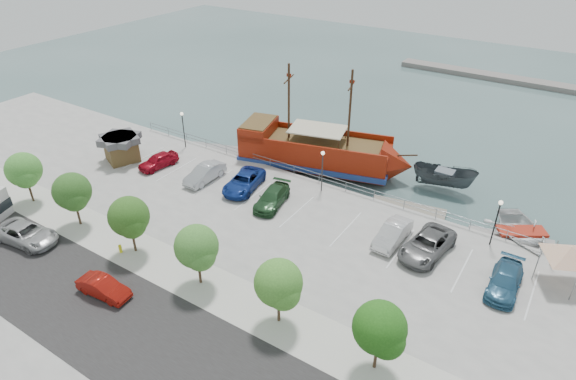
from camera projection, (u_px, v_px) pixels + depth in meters
The scene contains 32 objects.
ground at pixel (285, 231), 43.09m from camera, with size 160.00×160.00×0.00m, color #365250.
street at pixel (150, 341), 31.04m from camera, with size 100.00×8.00×0.04m, color black.
sidewalk at pixel (211, 287), 35.36m from camera, with size 100.00×4.00×0.05m, color beige.
seawall_railing at pixel (328, 180), 47.93m from camera, with size 50.00×0.06×1.00m.
far_shore at pixel (522, 81), 77.87m from camera, with size 40.00×3.00×0.80m, color slate.
pirate_ship at pixel (327, 154), 51.93m from camera, with size 19.28×9.51×11.94m.
patrol_boat at pixel (444, 179), 48.70m from camera, with size 2.38×6.33×2.45m, color #3D4347.
speedboat at pixel (521, 235), 41.44m from camera, with size 4.91×6.87×1.42m, color silver.
dock_west at pixel (219, 150), 56.72m from camera, with size 7.57×2.16×0.43m, color gray.
dock_mid at pixel (408, 209), 45.90m from camera, with size 6.98×1.99×0.40m, color gray.
dock_east at pixel (511, 241), 41.57m from camera, with size 7.04×2.01×0.40m, color gray.
shed at pixel (121, 147), 52.09m from camera, with size 4.59×4.59×2.86m.
canopy_tent at pixel (572, 247), 34.29m from camera, with size 5.65×5.65×3.71m.
street_van at pixel (26, 234), 39.78m from camera, with size 2.62×5.68×1.58m, color #A3A3A3.
street_sedan at pixel (103, 287), 34.39m from camera, with size 1.45×4.17×1.37m, color maroon.
fire_hydrant at pixel (120, 248), 38.68m from camera, with size 0.28×0.28×0.80m.
lamp_post_left at pixel (183, 123), 54.11m from camera, with size 0.36×0.36×4.28m.
lamp_post_mid at pixel (322, 164), 45.75m from camera, with size 0.36×0.36×4.28m.
lamp_post_right at pixel (498, 215), 38.31m from camera, with size 0.36×0.36×4.28m.
tree_a at pixel (24, 171), 43.77m from camera, with size 3.30×3.20×5.00m.
tree_b at pixel (73, 193), 40.52m from camera, with size 3.30×3.20×5.00m.
tree_c at pixel (130, 218), 37.27m from camera, with size 3.30×3.20×5.00m.
tree_d at pixel (197, 249), 34.02m from camera, with size 3.30×3.20×5.00m.
tree_e at pixel (280, 285), 30.77m from camera, with size 3.30×3.20×5.00m.
tree_f at pixel (381, 331), 27.51m from camera, with size 3.30×3.20×5.00m.
parked_car_a at pixel (158, 161), 51.09m from camera, with size 1.79×4.44×1.51m, color maroon.
parked_car_b at pixel (205, 173), 48.55m from camera, with size 1.72×4.92×1.62m, color #A9ABAF.
parked_car_c at pixel (244, 182), 47.18m from camera, with size 2.62×5.68×1.58m, color navy.
parked_car_d at pixel (272, 198), 44.69m from camera, with size 2.11×5.19×1.50m, color #214826.
parked_car_f at pixel (393, 234), 39.76m from camera, with size 1.70×4.89×1.61m, color silver.
parked_car_g at pixel (427, 245), 38.41m from camera, with size 2.76×5.99×1.66m, color #606060.
parked_car_h at pixel (505, 281), 34.87m from camera, with size 2.10×5.17×1.50m, color #295877.
Camera 1 is at (19.18, -29.31, 24.38)m, focal length 30.00 mm.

